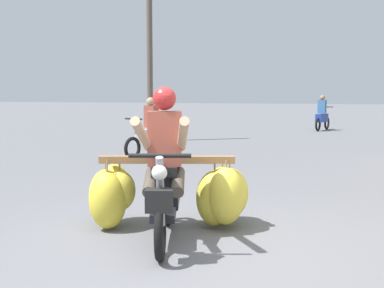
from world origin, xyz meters
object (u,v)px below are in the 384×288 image
motorbike_distant_ahead_left (322,116)px  motorbike_distant_ahead_right (150,133)px  utility_pole (150,54)px  motorbike_main_loaded (173,190)px

motorbike_distant_ahead_left → motorbike_distant_ahead_right: same height
motorbike_distant_ahead_left → utility_pole: bearing=-130.5°
motorbike_main_loaded → utility_pole: utility_pole is taller
motorbike_distant_ahead_left → motorbike_distant_ahead_right: 10.03m
motorbike_distant_ahead_left → motorbike_main_loaded: bearing=-94.6°
motorbike_main_loaded → utility_pole: bearing=112.7°
motorbike_main_loaded → motorbike_distant_ahead_right: motorbike_main_loaded is taller
motorbike_main_loaded → utility_pole: 10.14m
motorbike_distant_ahead_right → utility_pole: (-1.34, 3.45, 2.10)m
motorbike_main_loaded → motorbike_distant_ahead_right: (-2.48, 5.68, 0.12)m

